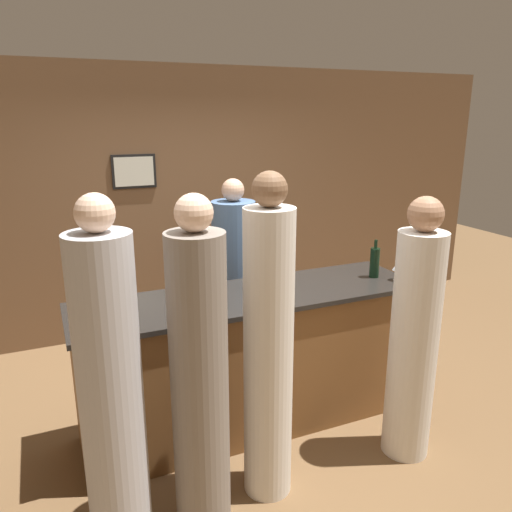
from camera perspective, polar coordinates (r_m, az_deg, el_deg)
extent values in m
plane|color=brown|center=(4.09, -0.50, -18.34)|extent=(14.00, 14.00, 0.00)
cube|color=brown|center=(5.42, -9.16, 6.08)|extent=(8.00, 0.06, 2.80)
cube|color=black|center=(5.24, -13.77, 9.37)|extent=(0.44, 0.02, 0.34)
cube|color=silver|center=(5.23, -13.74, 9.36)|extent=(0.39, 0.00, 0.29)
cube|color=brown|center=(3.83, -0.52, -12.02)|extent=(2.50, 0.66, 1.02)
cube|color=black|center=(3.61, -0.54, -4.62)|extent=(2.56, 0.72, 0.04)
cylinder|color=#4C6B93|center=(4.53, -2.51, -3.64)|extent=(0.39, 0.39, 1.58)
sphere|color=tan|center=(4.32, -2.66, 7.55)|extent=(0.20, 0.20, 0.20)
cylinder|color=silver|center=(3.56, 17.52, -9.92)|extent=(0.32, 0.32, 1.59)
sphere|color=#A37556|center=(3.28, 18.82, 4.56)|extent=(0.23, 0.23, 0.23)
cylinder|color=#B2B2B7|center=(2.80, -16.21, -15.32)|extent=(0.33, 0.33, 1.76)
sphere|color=beige|center=(2.45, -17.95, 4.71)|extent=(0.19, 0.19, 0.19)
cylinder|color=silver|center=(3.02, 1.42, -11.62)|extent=(0.30, 0.30, 1.81)
sphere|color=brown|center=(2.71, 1.56, 7.64)|extent=(0.20, 0.20, 0.20)
cylinder|color=gray|center=(2.86, -6.45, -14.41)|extent=(0.32, 0.32, 1.73)
sphere|color=beige|center=(2.52, -7.13, 4.93)|extent=(0.20, 0.20, 0.20)
cylinder|color=black|center=(4.06, 13.40, -0.75)|extent=(0.08, 0.08, 0.24)
cylinder|color=black|center=(4.02, 13.54, 1.33)|extent=(0.03, 0.03, 0.07)
cylinder|color=black|center=(3.68, 0.27, -2.09)|extent=(0.07, 0.07, 0.23)
cylinder|color=black|center=(3.63, 0.28, 0.17)|extent=(0.03, 0.03, 0.07)
cylinder|color=silver|center=(4.06, 15.76, -2.64)|extent=(0.05, 0.05, 0.00)
cylinder|color=silver|center=(4.04, 15.81, -2.08)|extent=(0.01, 0.01, 0.08)
cone|color=silver|center=(4.02, 15.88, -1.13)|extent=(0.08, 0.08, 0.06)
cylinder|color=silver|center=(3.51, 2.68, -4.92)|extent=(0.05, 0.05, 0.00)
cylinder|color=silver|center=(3.49, 2.69, -4.22)|extent=(0.01, 0.01, 0.09)
cone|color=silver|center=(3.47, 2.70, -3.04)|extent=(0.07, 0.07, 0.06)
cylinder|color=silver|center=(3.39, -3.96, -5.71)|extent=(0.05, 0.05, 0.00)
cylinder|color=silver|center=(3.38, -3.98, -5.02)|extent=(0.01, 0.01, 0.08)
cone|color=silver|center=(3.35, -4.00, -3.86)|extent=(0.08, 0.08, 0.06)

